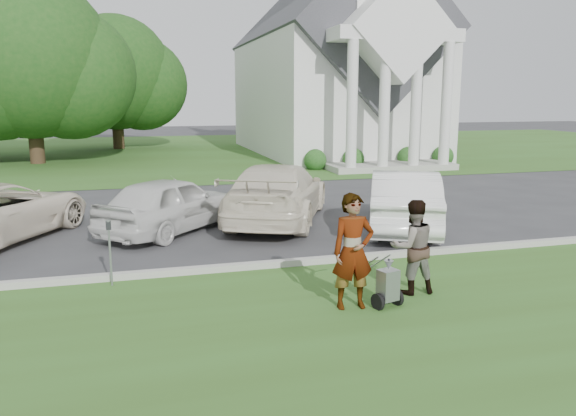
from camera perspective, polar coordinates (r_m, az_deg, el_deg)
name	(u,v)px	position (r m, az deg, el deg)	size (l,w,h in m)	color
ground	(298,274)	(11.29, 1.00, -6.75)	(120.00, 120.00, 0.00)	#333335
grass_strip	(354,334)	(8.64, 6.75, -12.59)	(80.00, 7.00, 0.01)	#34561D
church_lawn	(182,151)	(37.59, -10.73, 5.70)	(80.00, 30.00, 0.01)	#34561D
curb	(290,263)	(11.78, 0.24, -5.60)	(80.00, 0.18, 0.15)	#9E9E93
church	(333,56)	(35.61, 4.57, 15.12)	(9.19, 19.00, 24.10)	white
tree_left	(29,65)	(32.72, -24.79, 13.05)	(10.63, 8.40, 9.71)	#332316
tree_back	(115,78)	(40.33, -17.18, 12.48)	(9.61, 7.60, 8.89)	#332316
striping_cart	(387,286)	(9.60, 10.07, -7.79)	(0.64, 1.03, 0.89)	black
person_left	(353,252)	(9.33, 6.61, -4.50)	(0.71, 0.46, 1.94)	#999999
person_right	(412,248)	(10.24, 12.53, -3.94)	(0.83, 0.65, 1.70)	#999999
parking_meter_near	(110,245)	(10.89, -17.66, -3.60)	(0.09, 0.08, 1.27)	#92949A
car_b	(170,204)	(14.94, -11.85, 0.40)	(1.76, 4.36, 1.49)	silver
car_c	(277,193)	(15.85, -1.10, 1.57)	(2.32, 5.71, 1.66)	#F0E6CC
car_d	(404,200)	(15.17, 11.74, 0.78)	(1.69, 4.84, 1.59)	white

